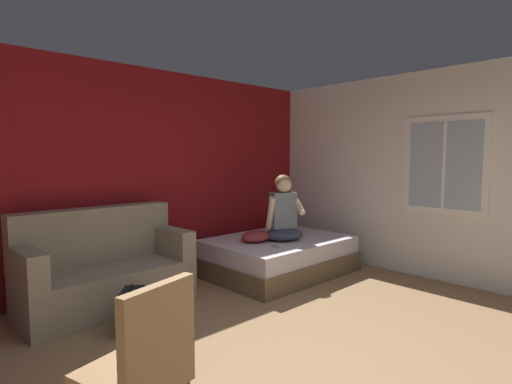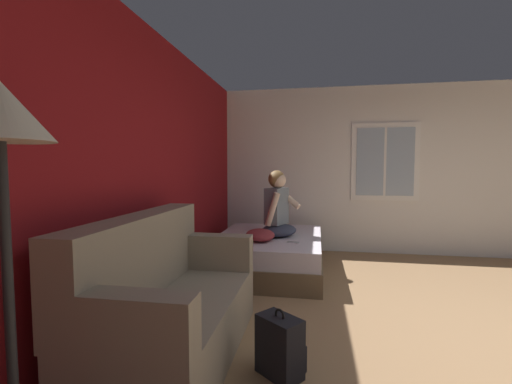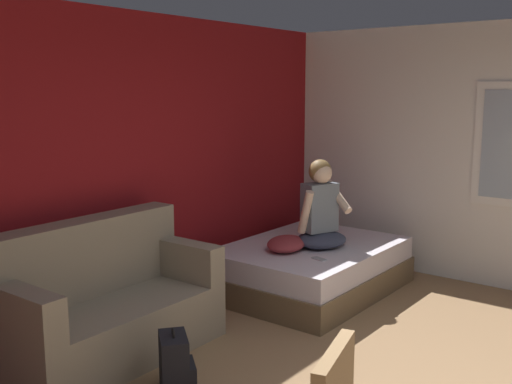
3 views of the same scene
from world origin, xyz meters
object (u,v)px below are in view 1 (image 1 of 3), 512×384
Objects in this scene: couch at (105,270)px; side_chair at (141,366)px; cell_phone at (276,247)px; backpack at (134,313)px; person_seated at (283,214)px; throw_pillow at (256,236)px; bed at (278,256)px.

side_chair is (-0.77, -2.31, 0.14)m from couch.
cell_phone is (1.83, -0.78, 0.09)m from couch.
couch is 0.86m from backpack.
person_seated is at bearing 30.56° from side_chair.
throw_pillow is at bearing 36.19° from side_chair.
cell_phone is (-0.38, -0.23, -0.35)m from person_seated.
backpack is (-0.09, -0.83, -0.20)m from couch.
person_seated is (2.97, 1.76, 0.30)m from side_chair.
couch is 2.32m from person_seated.
couch is 2.43m from side_chair.
couch is (-2.23, 0.43, 0.16)m from bed.
cell_phone is (-0.06, -0.41, -0.07)m from throw_pillow.
couch is 1.93m from throw_pillow.
bed is 3.55m from side_chair.
throw_pillow is (2.65, 1.94, 0.02)m from side_chair.
person_seated is 1.91× the size of backpack.
person_seated is 0.47m from throw_pillow.
person_seated reaches higher than side_chair.
person_seated is at bearing -102.29° from bed.
couch is 1.75× the size of side_chair.
cell_phone is (-0.41, -0.35, 0.25)m from bed.
couch is 3.56× the size of throw_pillow.
couch is at bearing 166.03° from person_seated.
side_chair is 3.47m from person_seated.
cell_phone is at bearing -23.05° from couch.
throw_pillow is 3.33× the size of cell_phone.
person_seated is at bearing -29.85° from throw_pillow.
bed is 0.47m from throw_pillow.
throw_pillow is (-0.32, 0.18, -0.29)m from person_seated.
bed is 3.96× the size of throw_pillow.
person_seated reaches higher than cell_phone.
bed is at bearing 9.95° from backpack.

